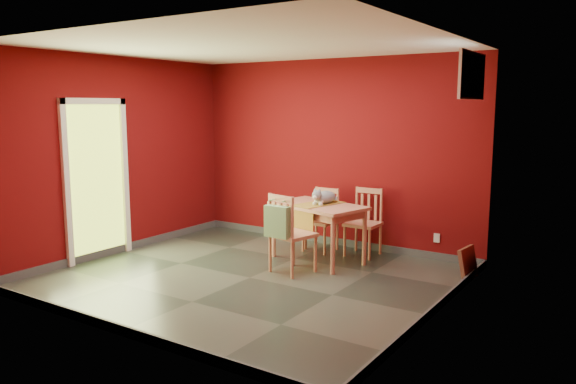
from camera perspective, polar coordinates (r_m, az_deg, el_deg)
The scene contains 13 objects.
ground at distance 6.79m, azimuth -3.89°, elevation -8.68°, with size 4.50×4.50×0.00m, color #2D342D.
room_shell at distance 6.78m, azimuth -3.90°, elevation -8.27°, with size 4.50×4.50×4.50m.
doorway at distance 7.83m, azimuth -18.91°, elevation 1.63°, with size 0.06×1.01×2.13m.
window at distance 6.39m, azimuth 18.15°, elevation 11.17°, with size 0.05×0.90×0.50m.
outlet_plate at distance 7.71m, azimuth 14.88°, elevation -4.53°, with size 0.08×0.01×0.12m, color silver.
dining_table at distance 7.35m, azimuth 3.07°, elevation -1.97°, with size 1.36×0.99×0.76m.
table_runner at distance 7.24m, azimuth 2.59°, elevation -1.82°, with size 0.51×0.79×0.36m.
chair_far_left at distance 7.94m, azimuth 3.47°, elevation -2.75°, with size 0.42×0.42×0.88m.
chair_far_right at distance 7.75m, azimuth 7.76°, elevation -2.97°, with size 0.44×0.44×0.92m.
chair_near at distance 6.85m, azimuth 0.21°, elevation -4.16°, with size 0.55×0.55×0.98m.
tote_bag at distance 6.64m, azimuth -1.11°, elevation -3.02°, with size 0.32×0.19×0.45m.
cat at distance 7.36m, azimuth 3.77°, elevation -0.28°, with size 0.25×0.47×0.24m, color slate, non-canonical shape.
picture_frame at distance 7.00m, azimuth 17.82°, elevation -6.93°, with size 0.17×0.40×0.39m.
Camera 1 is at (3.93, -5.15, 2.04)m, focal length 35.00 mm.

